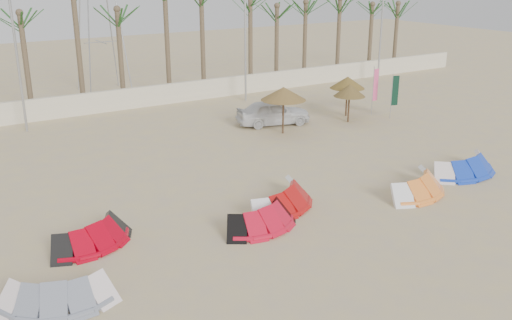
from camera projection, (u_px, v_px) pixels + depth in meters
ground at (356, 250)px, 18.20m from camera, size 120.00×120.00×0.00m
boundary_wall at (120, 100)px, 35.59m from camera, size 60.00×0.30×1.30m
palm_line at (115, 2)px, 35.25m from camera, size 52.00×4.00×7.70m
lamp_b at (13, 23)px, 29.33m from camera, size 1.25×0.14×11.00m
lamp_c at (246, 12)px, 36.38m from camera, size 1.25×0.14×11.00m
lamp_d at (383, 5)px, 42.43m from camera, size 1.25×0.14×11.00m
pylon at (105, 91)px, 41.11m from camera, size 3.00×3.00×14.00m
kite_grey at (53, 289)px, 15.23m from camera, size 3.42×2.36×0.90m
kite_red_left at (90, 232)px, 18.49m from camera, size 3.34×2.36×0.90m
kite_red_mid at (258, 215)px, 19.74m from camera, size 3.22×2.00×0.90m
kite_red_right at (278, 195)px, 21.47m from camera, size 4.00×2.87×0.90m
kite_orange at (412, 182)px, 22.72m from camera, size 3.72×2.44×0.90m
kite_blue at (459, 163)px, 24.85m from camera, size 3.67×1.69×0.90m
parasol_left at (283, 94)px, 30.09m from camera, size 2.43×2.43×2.54m
parasol_mid at (350, 90)px, 32.42m from camera, size 1.83×1.83×2.21m
parasol_right at (347, 83)px, 33.72m from camera, size 2.09×2.09×2.39m
flag_pink at (375, 86)px, 34.02m from camera, size 0.45×0.07×2.96m
flag_green at (394, 92)px, 33.31m from camera, size 0.44×0.14×2.70m
car at (273, 112)px, 32.27m from camera, size 4.44×2.67×1.41m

